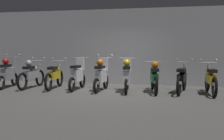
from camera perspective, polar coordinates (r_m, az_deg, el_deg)
The scene contains 11 objects.
ground_plane at distance 9.39m, azimuth -0.11°, elevation -4.79°, with size 80.00×80.00×0.00m, color #565451.
back_wall at distance 11.78m, azimuth 2.69°, elevation 4.79°, with size 16.32×0.30×3.15m, color #ADADB2.
motorbike_slot_0 at distance 11.36m, azimuth -20.56°, elevation -0.57°, with size 0.58×1.67×1.29m.
motorbike_slot_1 at distance 10.98m, azimuth -16.18°, elevation -0.84°, with size 0.59×1.95×1.15m.
motorbike_slot_2 at distance 10.60m, azimuth -11.71°, elevation -1.13°, with size 0.59×1.95×1.15m.
motorbike_slot_3 at distance 10.21m, azimuth -7.07°, elevation -1.10°, with size 0.56×1.68×1.18m.
motorbike_slot_4 at distance 9.85m, azimuth -2.17°, elevation -1.03°, with size 0.59×1.68×1.29m.
motorbike_slot_5 at distance 9.60m, azimuth 3.07°, elevation -1.19°, with size 0.56×1.68×1.18m.
motorbike_slot_6 at distance 9.68m, azimuth 8.67°, elevation -1.43°, with size 0.57×1.94×1.08m.
motorbike_slot_7 at distance 9.70m, azimuth 14.18°, elevation -1.70°, with size 0.58×1.94×1.15m.
motorbike_slot_8 at distance 9.72m, azimuth 19.62°, elevation -1.82°, with size 0.59×1.95×1.15m.
Camera 1 is at (2.08, -9.03, 1.53)m, focal length 44.50 mm.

